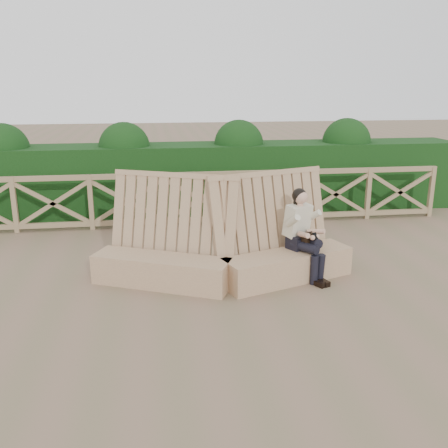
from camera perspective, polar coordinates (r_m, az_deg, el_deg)
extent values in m
plane|color=brown|center=(6.94, 0.07, -8.09)|extent=(60.00, 60.00, 0.00)
cube|color=#967156|center=(7.25, -7.13, -5.31)|extent=(2.01, 1.28, 0.43)
cube|color=#967156|center=(7.30, -6.44, -0.37)|extent=(1.99, 1.23, 1.54)
cube|color=#967156|center=(7.42, 7.24, -4.80)|extent=(2.04, 1.14, 0.43)
cube|color=#967156|center=(7.45, 6.21, -0.02)|extent=(2.02, 1.08, 1.54)
cube|color=black|center=(7.54, 8.57, -1.98)|extent=(0.42, 0.38, 0.21)
cube|color=beige|center=(7.48, 8.41, 0.44)|extent=(0.46, 0.42, 0.50)
sphere|color=tan|center=(7.36, 8.79, 3.05)|extent=(0.27, 0.27, 0.20)
sphere|color=black|center=(7.38, 8.61, 3.24)|extent=(0.30, 0.30, 0.22)
cylinder|color=black|center=(7.36, 9.23, -2.61)|extent=(0.34, 0.45, 0.14)
cylinder|color=black|center=(7.46, 9.93, -1.86)|extent=(0.34, 0.45, 0.16)
cylinder|color=black|center=(7.32, 10.27, -5.23)|extent=(0.15, 0.15, 0.43)
cylinder|color=black|center=(7.39, 10.96, -5.07)|extent=(0.15, 0.15, 0.43)
cube|color=black|center=(7.33, 10.70, -6.67)|extent=(0.19, 0.24, 0.08)
cube|color=black|center=(7.39, 11.29, -6.53)|extent=(0.19, 0.24, 0.08)
cube|color=black|center=(7.41, 9.65, -1.57)|extent=(0.26, 0.22, 0.15)
cube|color=black|center=(7.29, 10.44, -1.45)|extent=(0.10, 0.11, 0.11)
cube|color=#856C4D|center=(9.97, -2.83, 5.68)|extent=(10.10, 0.07, 0.10)
cube|color=#856C4D|center=(10.18, -2.76, 0.53)|extent=(10.10, 0.07, 0.10)
cube|color=black|center=(11.20, -3.40, 5.26)|extent=(12.00, 1.20, 1.50)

